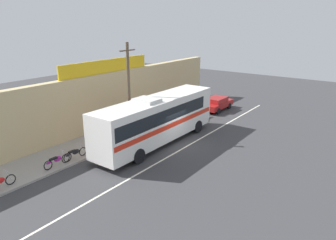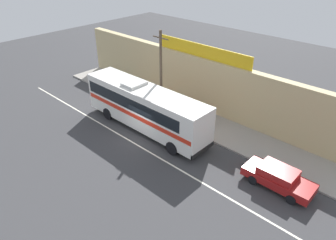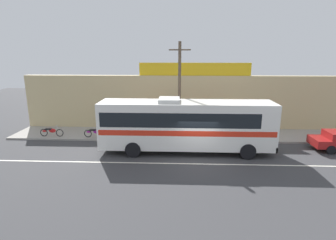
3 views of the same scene
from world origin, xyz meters
TOP-DOWN VIEW (x-y plane):
  - ground_plane at (0.00, 0.00)m, footprint 70.00×70.00m
  - sidewalk_slab at (0.00, 5.20)m, footprint 30.00×3.60m
  - storefront_facade at (0.00, 7.35)m, footprint 30.00×0.70m
  - storefront_billboard at (0.09, 7.35)m, footprint 9.67×0.12m
  - road_center_stripe at (0.00, -0.80)m, footprint 30.00×0.14m
  - intercity_bus at (-0.81, 1.34)m, footprint 11.74×2.63m
  - utility_pole at (-1.22, 3.68)m, footprint 1.60×0.22m
  - motorcycle_red at (-7.89, 3.89)m, footprint 1.92×0.56m
  - motorcycle_black at (-6.48, 3.88)m, footprint 1.87×0.56m
  - motorcycle_blue at (-11.54, 3.99)m, footprint 1.92×0.56m
  - pedestrian_far_left at (2.63, 5.41)m, footprint 0.30×0.48m

SIDE VIEW (x-z plane):
  - ground_plane at x=0.00m, z-range 0.00..0.00m
  - road_center_stripe at x=0.00m, z-range 0.00..0.01m
  - sidewalk_slab at x=0.00m, z-range 0.00..0.14m
  - motorcycle_red at x=-7.89m, z-range 0.09..1.04m
  - motorcycle_black at x=-6.48m, z-range 0.09..1.04m
  - motorcycle_blue at x=-11.54m, z-range 0.09..1.04m
  - pedestrian_far_left at x=2.63m, z-range 0.27..1.93m
  - intercity_bus at x=-0.81m, z-range 0.17..3.96m
  - storefront_facade at x=0.00m, z-range 0.00..4.80m
  - utility_pole at x=-1.22m, z-range 0.27..7.68m
  - storefront_billboard at x=0.09m, z-range 4.80..5.90m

